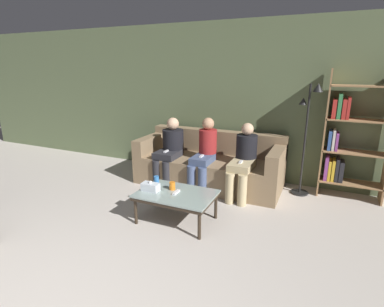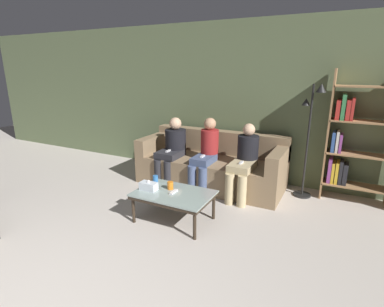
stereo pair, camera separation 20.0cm
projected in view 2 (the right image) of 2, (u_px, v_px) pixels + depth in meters
The scene contains 12 objects.
wall_back at pixel (226, 102), 5.12m from camera, with size 12.00×0.06×2.60m.
couch at pixel (212, 166), 4.92m from camera, with size 2.33×0.95×0.84m.
coffee_table at pixel (174, 196), 3.70m from camera, with size 0.95×0.64×0.38m.
cup_near_left at pixel (170, 185), 3.78m from camera, with size 0.08×0.08×0.10m.
cup_near_right at pixel (155, 179), 3.98m from camera, with size 0.07×0.07×0.10m.
tissue_box at pixel (149, 186), 3.76m from camera, with size 0.22×0.12×0.13m.
game_remote at pixel (174, 192), 3.68m from camera, with size 0.04×0.15×0.02m.
bookshelf at pixel (352, 141), 4.17m from camera, with size 0.86×0.32×1.86m.
standing_lamp at pixel (310, 129), 4.25m from camera, with size 0.31×0.26×1.66m.
seated_person_left_end at pixel (173, 148), 4.94m from camera, with size 0.35×0.65×1.08m.
seated_person_mid_left at pixel (206, 153), 4.64m from camera, with size 0.31×0.64×1.12m.
seated_person_mid_right at pixel (245, 159), 4.36m from camera, with size 0.31×0.72×1.08m.
Camera 2 is at (1.84, -0.76, 1.87)m, focal length 28.00 mm.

